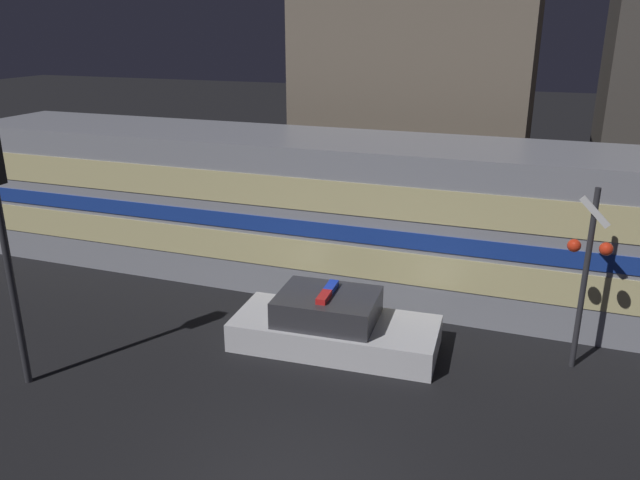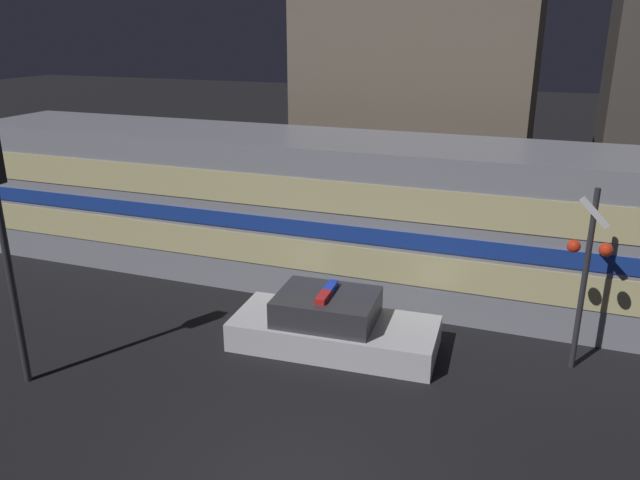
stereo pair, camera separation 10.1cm
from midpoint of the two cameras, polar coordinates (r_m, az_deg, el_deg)
train at (r=16.15m, az=-1.31°, el=2.89°), size 19.33×3.17×3.75m
police_car at (r=13.07m, az=0.97°, el=-7.85°), size 4.32×2.01×1.28m
crossing_signal_near at (r=12.59m, az=23.00°, el=-2.18°), size 0.79×0.31×3.63m
building_left at (r=21.71m, az=8.86°, el=11.87°), size 7.21×5.77×7.45m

